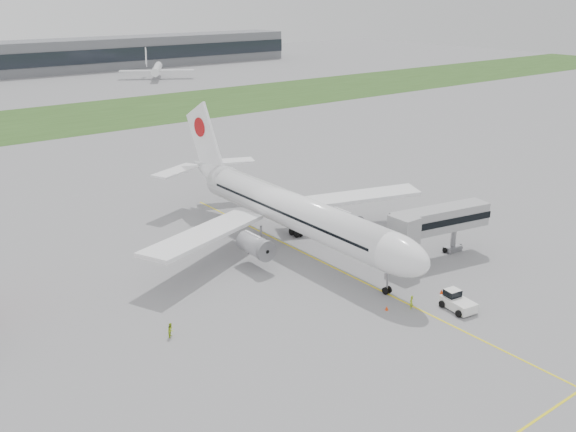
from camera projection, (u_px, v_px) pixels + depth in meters
ground at (309, 255)px, 89.35m from camera, size 600.00×600.00×0.00m
apron_markings at (333, 267)px, 85.62m from camera, size 70.00×70.00×0.04m
grass_strip at (37, 122)px, 179.07m from camera, size 600.00×50.00×0.02m
airliner at (288, 208)px, 91.11m from camera, size 48.13×53.95×17.88m
pushback_tug at (457, 301)px, 74.16m from camera, size 3.22×4.35×2.09m
jet_bridge at (435, 221)px, 86.75m from camera, size 16.01×5.98×7.30m
safety_cone_left at (387, 308)px, 74.00m from camera, size 0.40×0.40×0.55m
safety_cone_right at (442, 292)px, 77.98m from camera, size 0.42×0.42×0.58m
ground_crew_near at (411, 302)px, 74.17m from camera, size 0.70×0.57×1.67m
ground_crew_far at (171, 330)px, 68.17m from camera, size 1.00×1.00×1.63m
distant_aircraft_right at (158, 79)px, 265.78m from camera, size 39.77×38.44×11.64m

